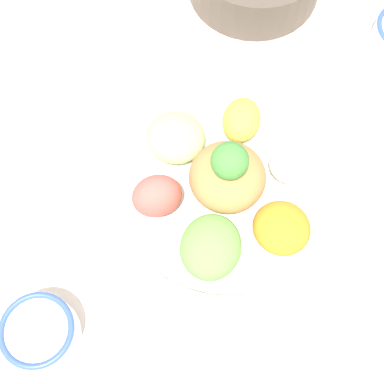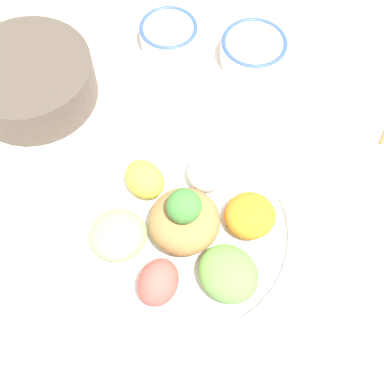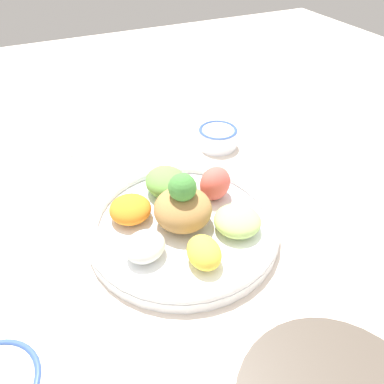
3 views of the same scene
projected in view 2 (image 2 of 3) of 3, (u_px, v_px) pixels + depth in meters
The scene contains 5 objects.
ground_plane at pixel (186, 214), 0.78m from camera, with size 2.40×2.40×0.00m, color silver.
salad_platter at pixel (185, 230), 0.74m from camera, with size 0.33×0.33×0.12m.
rice_bowl_blue at pixel (254, 49), 0.89m from camera, with size 0.11×0.11×0.04m.
sauce_bowl_dark at pixel (169, 33), 0.91m from camera, with size 0.10×0.10×0.04m.
side_serving_bowl at pixel (30, 78), 0.84m from camera, with size 0.20×0.20×0.07m.
Camera 2 is at (0.25, -0.22, 0.70)m, focal length 50.00 mm.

